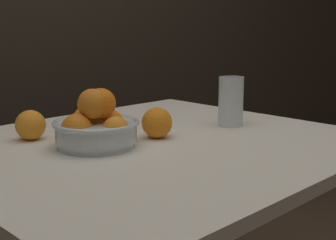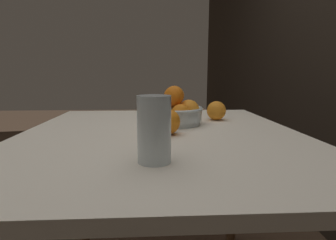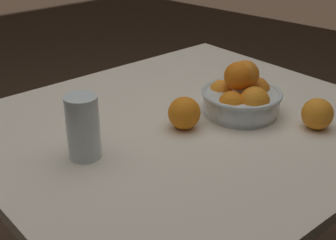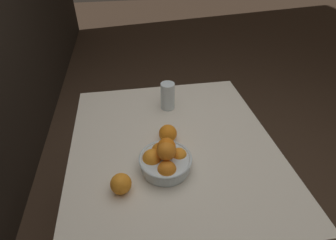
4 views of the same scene
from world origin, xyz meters
name	(u,v)px [view 1 (image 1 of 4)]	position (x,y,z in m)	size (l,w,h in m)	color
dining_table	(154,173)	(0.00, 0.00, 0.66)	(1.06, 0.94, 0.75)	beige
fruit_bowl	(96,126)	(-0.14, 0.06, 0.80)	(0.22, 0.22, 0.15)	silver
juice_glass	(231,104)	(0.30, -0.02, 0.81)	(0.08, 0.08, 0.15)	#F4A314
orange_loose_near_bowl	(157,123)	(0.03, 0.02, 0.79)	(0.08, 0.08, 0.08)	orange
orange_loose_front	(30,125)	(-0.22, 0.24, 0.79)	(0.08, 0.08, 0.08)	orange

